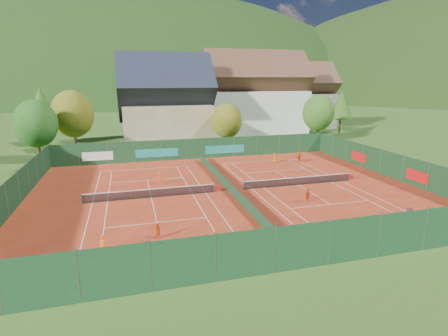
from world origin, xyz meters
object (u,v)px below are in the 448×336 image
(chalet, at_px, (166,107))
(player_right_far_b, at_px, (299,157))
(player_left_mid, at_px, (158,231))
(player_left_far, at_px, (159,178))
(player_right_near, at_px, (308,195))
(hotel_block_b, at_px, (298,100))
(ball_hopper, at_px, (409,210))
(player_right_far_a, at_px, (275,158))
(player_left_near, at_px, (103,246))
(hotel_block_a, at_px, (255,99))

(chalet, xyz_separation_m, player_right_far_b, (16.03, -20.24, -5.86))
(chalet, xyz_separation_m, player_left_mid, (-5.18, -39.45, -6.03))
(player_left_far, bearing_deg, player_right_near, 142.84)
(player_right_far_b, bearing_deg, player_left_far, -13.90)
(hotel_block_b, height_order, ball_hopper, hotel_block_b)
(player_right_far_a, bearing_deg, ball_hopper, 80.47)
(chalet, xyz_separation_m, player_left_near, (-8.84, -41.14, -5.88))
(ball_hopper, xyz_separation_m, player_left_near, (-24.73, -0.46, 0.19))
(hotel_block_b, distance_m, ball_hopper, 57.62)
(player_left_far, bearing_deg, hotel_block_b, -133.50)
(ball_hopper, bearing_deg, hotel_block_a, 86.19)
(player_right_near, height_order, player_right_far_a, player_right_near)
(player_left_near, distance_m, player_left_far, 16.17)
(chalet, relative_size, ball_hopper, 20.25)
(hotel_block_a, xyz_separation_m, player_right_near, (-9.84, -41.33, -6.66))
(chalet, distance_m, player_left_mid, 40.25)
(player_left_mid, relative_size, player_right_near, 0.82)
(hotel_block_a, relative_size, player_left_near, 14.46)
(player_right_near, distance_m, player_right_far_b, 16.58)
(chalet, bearing_deg, player_right_near, -75.47)
(player_right_far_a, bearing_deg, player_right_far_b, 149.38)
(player_left_far, bearing_deg, player_right_far_a, -159.87)
(player_left_mid, bearing_deg, player_right_near, 49.60)
(chalet, distance_m, ball_hopper, 44.10)
(ball_hopper, bearing_deg, player_right_near, 141.49)
(chalet, bearing_deg, player_left_near, -102.12)
(hotel_block_b, bearing_deg, chalet, -157.01)
(hotel_block_a, bearing_deg, player_left_far, -125.64)
(player_left_mid, xyz_separation_m, player_right_near, (14.34, 4.12, 0.13))
(player_right_far_b, bearing_deg, ball_hopper, 60.08)
(chalet, distance_m, player_left_near, 42.49)
(player_left_far, bearing_deg, player_left_near, 71.05)
(player_left_far, distance_m, player_right_near, 16.08)
(hotel_block_b, xyz_separation_m, ball_hopper, (-17.11, -54.69, -6.06))
(player_left_far, relative_size, player_right_far_a, 1.03)
(player_left_mid, relative_size, player_right_far_a, 0.84)
(chalet, height_order, player_left_mid, chalet)
(ball_hopper, xyz_separation_m, player_left_far, (-19.68, 14.91, 0.17))
(hotel_block_a, relative_size, player_right_far_b, 14.04)
(player_left_mid, bearing_deg, player_left_near, -121.63)
(chalet, bearing_deg, hotel_block_a, 17.53)
(hotel_block_a, bearing_deg, player_right_far_a, -103.89)
(chalet, height_order, player_right_near, chalet)
(player_left_near, relative_size, player_right_far_a, 1.06)
(ball_hopper, relative_size, player_right_far_a, 0.57)
(ball_hopper, distance_m, player_left_near, 24.73)
(hotel_block_b, xyz_separation_m, player_right_far_a, (-20.30, -33.50, -5.92))
(player_left_near, distance_m, player_right_far_b, 32.48)
(chalet, bearing_deg, player_left_far, -98.35)
(player_right_near, bearing_deg, player_right_far_a, 45.22)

